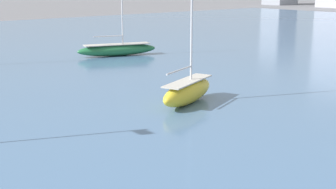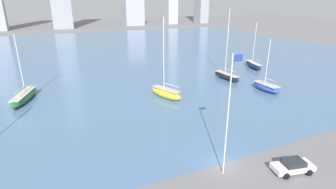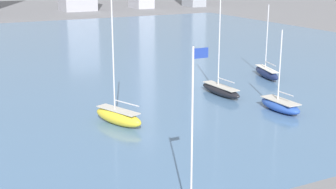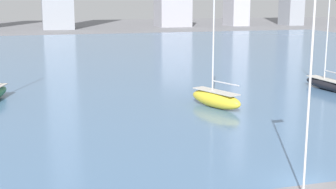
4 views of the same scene
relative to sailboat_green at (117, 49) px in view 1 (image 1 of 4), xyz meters
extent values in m
ellipsoid|color=#236B3D|center=(0.00, 0.00, -0.09)|extent=(5.44, 11.07, 1.61)
cube|color=#BCB7AD|center=(0.00, 0.00, 0.67)|extent=(4.46, 9.07, 0.10)
cube|color=#2D2D33|center=(0.00, 0.00, -0.53)|extent=(0.76, 1.92, 0.72)
cylinder|color=silver|center=(0.25, 0.78, 6.15)|extent=(0.18, 0.18, 10.86)
cylinder|color=silver|center=(-0.37, -1.16, 1.82)|extent=(1.38, 3.91, 0.14)
ellipsoid|color=yellow|center=(25.22, -9.66, 0.08)|extent=(4.57, 7.79, 1.93)
cube|color=#BCB7AD|center=(25.22, -9.66, 0.99)|extent=(3.74, 6.39, 0.10)
cube|color=#2D2D33|center=(25.22, -9.66, -0.45)|extent=(0.65, 1.34, 0.87)
cylinder|color=silver|center=(25.77, -11.05, 2.14)|extent=(1.65, 3.89, 0.14)
camera|label=1|loc=(53.19, -34.74, 8.93)|focal=50.00mm
camera|label=2|loc=(5.71, -53.68, 17.43)|focal=28.00mm
camera|label=3|loc=(5.87, -60.42, 17.74)|focal=50.00mm
camera|label=4|loc=(5.50, -58.09, 11.34)|focal=50.00mm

